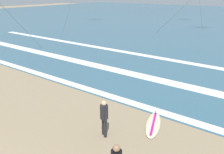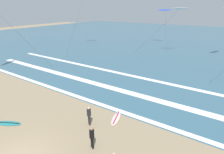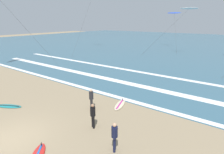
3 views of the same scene
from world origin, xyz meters
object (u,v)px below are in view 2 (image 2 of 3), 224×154
object	(u,v)px
surfer_right_near	(89,114)
kite_blue_distant_high	(165,10)
kite_white_high_right	(180,9)
surfboard_left_pile	(116,118)
surfer_left_far	(92,136)
surfboard_foreground_flat	(8,123)

from	to	relation	value
surfer_right_near	kite_blue_distant_high	distance (m)	38.07
surfer_right_near	kite_white_high_right	world-z (taller)	kite_white_high_right
surfer_right_near	kite_blue_distant_high	size ratio (longest dim) A/B	0.18
surfboard_left_pile	surfer_left_far	bearing A→B (deg)	-82.82
surfer_right_near	surfboard_left_pile	bearing A→B (deg)	53.44
surfer_right_near	kite_white_high_right	distance (m)	28.67
surfer_left_far	kite_white_high_right	world-z (taller)	kite_white_high_right
surfer_right_near	surfboard_foreground_flat	bearing A→B (deg)	-147.47
surfboard_foreground_flat	kite_white_high_right	bearing A→B (deg)	81.99
surfer_right_near	kite_blue_distant_high	world-z (taller)	kite_blue_distant_high
surfboard_foreground_flat	kite_white_high_right	distance (m)	32.56
surfboard_left_pile	kite_white_high_right	xyz separation A→B (m)	(-2.45, 25.84, 8.38)
surfer_left_far	kite_blue_distant_high	bearing A→B (deg)	102.61
surfboard_foreground_flat	surfer_right_near	bearing A→B (deg)	32.53
surfer_left_far	kite_white_high_right	size ratio (longest dim) A/B	0.18
surfer_left_far	surfboard_left_pile	bearing A→B (deg)	97.18
surfer_left_far	surfer_right_near	distance (m)	2.59
surfboard_left_pile	surfboard_foreground_flat	size ratio (longest dim) A/B	1.02
kite_blue_distant_high	surfer_right_near	bearing A→B (deg)	-79.47
surfboard_left_pile	kite_blue_distant_high	bearing A→B (deg)	103.17
surfer_right_near	surfboard_left_pile	size ratio (longest dim) A/B	0.73
surfboard_left_pile	surfboard_foreground_flat	world-z (taller)	same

